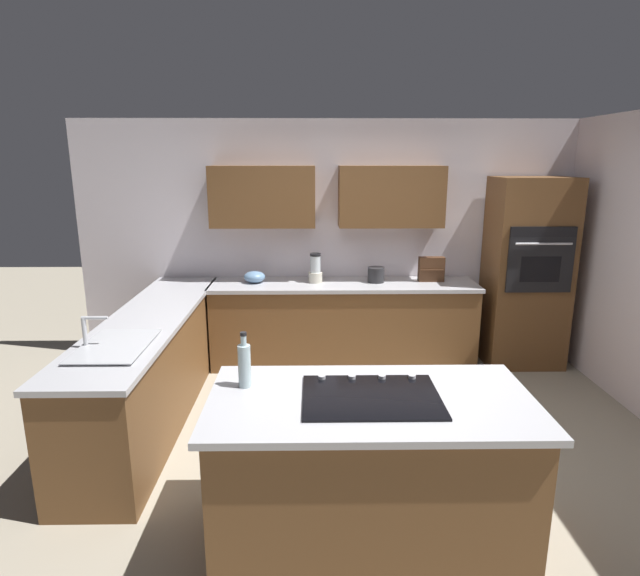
{
  "coord_description": "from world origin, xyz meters",
  "views": [
    {
      "loc": [
        0.43,
        3.69,
        2.19
      ],
      "look_at": [
        0.36,
        -0.88,
        1.06
      ],
      "focal_mm": 29.35,
      "sensor_mm": 36.0,
      "label": 1
    }
  ],
  "objects_px": {
    "sink_unit": "(114,345)",
    "kettle": "(376,275)",
    "oil_bottle": "(244,364)",
    "mixing_bowl": "(255,277)",
    "spice_rack": "(431,269)",
    "wall_oven": "(526,273)",
    "blender": "(315,270)",
    "cooktop": "(371,396)"
  },
  "relations": [
    {
      "from": "blender",
      "to": "spice_rack",
      "type": "distance_m",
      "value": 1.25
    },
    {
      "from": "sink_unit",
      "to": "spice_rack",
      "type": "bearing_deg",
      "value": -143.13
    },
    {
      "from": "cooktop",
      "to": "spice_rack",
      "type": "bearing_deg",
      "value": -108.73
    },
    {
      "from": "kettle",
      "to": "spice_rack",
      "type": "bearing_deg",
      "value": -176.39
    },
    {
      "from": "sink_unit",
      "to": "kettle",
      "type": "relative_size",
      "value": 3.93
    },
    {
      "from": "blender",
      "to": "kettle",
      "type": "bearing_deg",
      "value": 180.0
    },
    {
      "from": "blender",
      "to": "spice_rack",
      "type": "relative_size",
      "value": 1.15
    },
    {
      "from": "blender",
      "to": "mixing_bowl",
      "type": "distance_m",
      "value": 0.65
    },
    {
      "from": "blender",
      "to": "oil_bottle",
      "type": "distance_m",
      "value": 2.66
    },
    {
      "from": "sink_unit",
      "to": "wall_oven",
      "type": "bearing_deg",
      "value": -152.38
    },
    {
      "from": "blender",
      "to": "spice_rack",
      "type": "height_order",
      "value": "blender"
    },
    {
      "from": "blender",
      "to": "oil_bottle",
      "type": "bearing_deg",
      "value": 80.81
    },
    {
      "from": "kettle",
      "to": "wall_oven",
      "type": "bearing_deg",
      "value": 178.34
    },
    {
      "from": "mixing_bowl",
      "to": "kettle",
      "type": "height_order",
      "value": "kettle"
    },
    {
      "from": "wall_oven",
      "to": "mixing_bowl",
      "type": "xyz_separation_m",
      "value": [
        2.9,
        -0.05,
        -0.04
      ]
    },
    {
      "from": "sink_unit",
      "to": "cooktop",
      "type": "height_order",
      "value": "sink_unit"
    },
    {
      "from": "cooktop",
      "to": "blender",
      "type": "xyz_separation_m",
      "value": [
        0.29,
        -2.78,
        0.13
      ]
    },
    {
      "from": "cooktop",
      "to": "kettle",
      "type": "bearing_deg",
      "value": -97.29
    },
    {
      "from": "sink_unit",
      "to": "mixing_bowl",
      "type": "height_order",
      "value": "sink_unit"
    },
    {
      "from": "kettle",
      "to": "blender",
      "type": "bearing_deg",
      "value": 0.0
    },
    {
      "from": "mixing_bowl",
      "to": "spice_rack",
      "type": "relative_size",
      "value": 0.83
    },
    {
      "from": "wall_oven",
      "to": "sink_unit",
      "type": "distance_m",
      "value": 4.15
    },
    {
      "from": "wall_oven",
      "to": "spice_rack",
      "type": "xyz_separation_m",
      "value": [
        1.0,
        -0.08,
        0.03
      ]
    },
    {
      "from": "spice_rack",
      "to": "kettle",
      "type": "height_order",
      "value": "spice_rack"
    },
    {
      "from": "cooktop",
      "to": "kettle",
      "type": "distance_m",
      "value": 2.8
    },
    {
      "from": "sink_unit",
      "to": "oil_bottle",
      "type": "xyz_separation_m",
      "value": [
        -1.0,
        0.66,
        0.12
      ]
    },
    {
      "from": "sink_unit",
      "to": "cooktop",
      "type": "distance_m",
      "value": 1.9
    },
    {
      "from": "sink_unit",
      "to": "oil_bottle",
      "type": "relative_size",
      "value": 2.11
    },
    {
      "from": "cooktop",
      "to": "oil_bottle",
      "type": "bearing_deg",
      "value": -12.12
    },
    {
      "from": "sink_unit",
      "to": "spice_rack",
      "type": "relative_size",
      "value": 2.57
    },
    {
      "from": "sink_unit",
      "to": "blender",
      "type": "height_order",
      "value": "blender"
    },
    {
      "from": "wall_oven",
      "to": "oil_bottle",
      "type": "bearing_deg",
      "value": 43.97
    },
    {
      "from": "spice_rack",
      "to": "mixing_bowl",
      "type": "bearing_deg",
      "value": 1.14
    },
    {
      "from": "wall_oven",
      "to": "mixing_bowl",
      "type": "distance_m",
      "value": 2.9
    },
    {
      "from": "kettle",
      "to": "oil_bottle",
      "type": "height_order",
      "value": "oil_bottle"
    },
    {
      "from": "wall_oven",
      "to": "kettle",
      "type": "bearing_deg",
      "value": -1.66
    },
    {
      "from": "wall_oven",
      "to": "kettle",
      "type": "relative_size",
      "value": 11.26
    },
    {
      "from": "blender",
      "to": "sink_unit",
      "type": "bearing_deg",
      "value": 54.07
    },
    {
      "from": "spice_rack",
      "to": "wall_oven",
      "type": "bearing_deg",
      "value": 175.19
    },
    {
      "from": "blender",
      "to": "oil_bottle",
      "type": "height_order",
      "value": "oil_bottle"
    },
    {
      "from": "wall_oven",
      "to": "cooktop",
      "type": "bearing_deg",
      "value": 54.43
    },
    {
      "from": "wall_oven",
      "to": "cooktop",
      "type": "distance_m",
      "value": 3.36
    }
  ]
}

